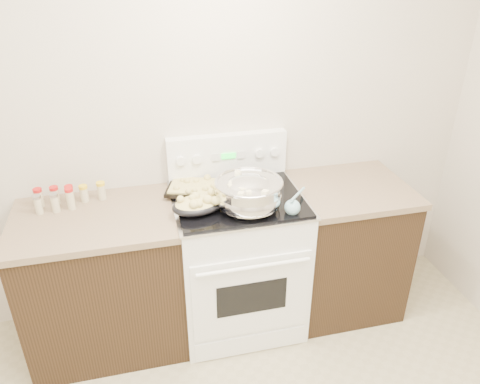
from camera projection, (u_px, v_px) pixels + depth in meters
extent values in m
cube|color=beige|center=(168.00, 116.00, 2.81)|extent=(4.00, 0.05, 2.70)
cube|color=black|center=(105.00, 284.00, 2.85)|extent=(0.90, 0.64, 0.88)
cube|color=brown|center=(94.00, 219.00, 2.63)|extent=(0.93, 0.67, 0.04)
cube|color=black|center=(342.00, 249.00, 3.17)|extent=(0.70, 0.64, 0.88)
cube|color=brown|center=(350.00, 189.00, 2.95)|extent=(0.73, 0.67, 0.04)
cube|color=white|center=(238.00, 262.00, 3.00)|extent=(0.76, 0.66, 0.92)
cube|color=white|center=(252.00, 297.00, 2.72)|extent=(0.70, 0.01, 0.55)
cube|color=black|center=(252.00, 298.00, 2.71)|extent=(0.42, 0.01, 0.22)
cylinder|color=white|center=(254.00, 267.00, 2.57)|extent=(0.65, 0.02, 0.02)
cube|color=white|center=(251.00, 344.00, 2.89)|extent=(0.70, 0.01, 0.14)
cube|color=silver|center=(238.00, 199.00, 2.78)|extent=(0.78, 0.68, 0.01)
cube|color=black|center=(238.00, 197.00, 2.78)|extent=(0.74, 0.64, 0.01)
cube|color=white|center=(227.00, 155.00, 2.96)|extent=(0.76, 0.07, 0.28)
cylinder|color=white|center=(181.00, 161.00, 2.85)|extent=(0.06, 0.02, 0.06)
cylinder|color=white|center=(197.00, 159.00, 2.87)|extent=(0.06, 0.02, 0.06)
cylinder|color=white|center=(260.00, 153.00, 2.95)|extent=(0.06, 0.02, 0.06)
cylinder|color=white|center=(275.00, 152.00, 2.97)|extent=(0.06, 0.02, 0.06)
cube|color=#19E533|center=(229.00, 156.00, 2.92)|extent=(0.09, 0.00, 0.04)
cube|color=silver|center=(216.00, 157.00, 2.90)|extent=(0.05, 0.00, 0.05)
cube|color=silver|center=(241.00, 155.00, 2.93)|extent=(0.05, 0.00, 0.05)
ellipsoid|color=silver|center=(249.00, 196.00, 2.62)|extent=(0.44, 0.44, 0.22)
cylinder|color=silver|center=(249.00, 207.00, 2.65)|extent=(0.21, 0.21, 0.01)
torus|color=silver|center=(249.00, 182.00, 2.57)|extent=(0.38, 0.38, 0.02)
cylinder|color=silver|center=(249.00, 193.00, 2.61)|extent=(0.36, 0.36, 0.13)
cylinder|color=brown|center=(249.00, 184.00, 2.58)|extent=(0.34, 0.34, 0.00)
cube|color=beige|center=(238.00, 173.00, 2.68)|extent=(0.04, 0.04, 0.03)
cube|color=beige|center=(257.00, 181.00, 2.60)|extent=(0.04, 0.04, 0.03)
cube|color=beige|center=(235.00, 182.00, 2.58)|extent=(0.04, 0.04, 0.03)
cube|color=beige|center=(250.00, 179.00, 2.62)|extent=(0.03, 0.03, 0.03)
cube|color=beige|center=(250.00, 187.00, 2.54)|extent=(0.03, 0.03, 0.02)
cube|color=beige|center=(249.00, 193.00, 2.48)|extent=(0.03, 0.03, 0.03)
cube|color=beige|center=(241.00, 195.00, 2.46)|extent=(0.04, 0.04, 0.03)
cube|color=beige|center=(265.00, 193.00, 2.48)|extent=(0.04, 0.04, 0.03)
cube|color=beige|center=(262.00, 181.00, 2.60)|extent=(0.04, 0.04, 0.03)
cube|color=beige|center=(231.00, 185.00, 2.56)|extent=(0.03, 0.03, 0.02)
cube|color=beige|center=(232.00, 183.00, 2.58)|extent=(0.04, 0.04, 0.02)
cube|color=beige|center=(230.00, 186.00, 2.54)|extent=(0.03, 0.03, 0.02)
cube|color=beige|center=(242.00, 190.00, 2.50)|extent=(0.04, 0.04, 0.03)
ellipsoid|color=black|center=(197.00, 205.00, 2.60)|extent=(0.32, 0.25, 0.08)
ellipsoid|color=#D6C372|center=(197.00, 203.00, 2.59)|extent=(0.29, 0.23, 0.06)
sphere|color=#D6C372|center=(208.00, 200.00, 2.56)|extent=(0.05, 0.05, 0.05)
sphere|color=#D6C372|center=(180.00, 199.00, 2.56)|extent=(0.04, 0.04, 0.04)
sphere|color=#D6C372|center=(216.00, 201.00, 2.55)|extent=(0.05, 0.05, 0.05)
sphere|color=#D6C372|center=(196.00, 196.00, 2.60)|extent=(0.05, 0.05, 0.05)
sphere|color=#D6C372|center=(211.00, 192.00, 2.63)|extent=(0.04, 0.04, 0.04)
sphere|color=#D6C372|center=(194.00, 204.00, 2.52)|extent=(0.06, 0.06, 0.06)
sphere|color=#D6C372|center=(199.00, 204.00, 2.53)|extent=(0.04, 0.04, 0.04)
sphere|color=#D6C372|center=(192.00, 198.00, 2.58)|extent=(0.04, 0.04, 0.04)
cube|color=black|center=(197.00, 188.00, 2.84)|extent=(0.41, 0.35, 0.02)
cube|color=#D6C372|center=(197.00, 186.00, 2.84)|extent=(0.37, 0.30, 0.02)
sphere|color=#D6C372|center=(196.00, 181.00, 2.88)|extent=(0.03, 0.03, 0.03)
sphere|color=#D6C372|center=(205.00, 189.00, 2.78)|extent=(0.04, 0.04, 0.04)
sphere|color=#D6C372|center=(189.00, 191.00, 2.75)|extent=(0.04, 0.04, 0.04)
sphere|color=#D6C372|center=(195.00, 190.00, 2.76)|extent=(0.03, 0.03, 0.03)
sphere|color=#D6C372|center=(216.00, 188.00, 2.80)|extent=(0.04, 0.04, 0.04)
sphere|color=#D6C372|center=(176.00, 188.00, 2.79)|extent=(0.04, 0.04, 0.04)
sphere|color=#D6C372|center=(187.00, 181.00, 2.87)|extent=(0.04, 0.04, 0.04)
sphere|color=#D6C372|center=(207.00, 178.00, 2.91)|extent=(0.04, 0.04, 0.04)
sphere|color=#D6C372|center=(182.00, 180.00, 2.88)|extent=(0.03, 0.03, 0.03)
sphere|color=#D6C372|center=(213.00, 186.00, 2.81)|extent=(0.04, 0.04, 0.04)
cylinder|color=tan|center=(247.00, 200.00, 2.72)|extent=(0.17, 0.23, 0.01)
sphere|color=tan|center=(240.00, 208.00, 2.63)|extent=(0.04, 0.04, 0.04)
sphere|color=#7EAFBC|center=(292.00, 207.00, 2.59)|extent=(0.09, 0.09, 0.09)
cylinder|color=#7EAFBC|center=(298.00, 194.00, 2.67)|extent=(0.18, 0.25, 0.08)
cylinder|color=#BFB28C|center=(39.00, 199.00, 2.70)|extent=(0.05, 0.05, 0.09)
cylinder|color=#B21414|center=(37.00, 190.00, 2.67)|extent=(0.05, 0.05, 0.02)
cylinder|color=#BFB28C|center=(55.00, 197.00, 2.73)|extent=(0.05, 0.05, 0.09)
cylinder|color=#B21414|center=(54.00, 188.00, 2.70)|extent=(0.05, 0.05, 0.02)
cylinder|color=#BFB28C|center=(70.00, 195.00, 2.74)|extent=(0.04, 0.04, 0.09)
cylinder|color=#B21414|center=(68.00, 187.00, 2.71)|extent=(0.05, 0.05, 0.02)
cylinder|color=#BFB28C|center=(84.00, 195.00, 2.75)|extent=(0.05, 0.05, 0.09)
cylinder|color=gold|center=(83.00, 187.00, 2.73)|extent=(0.05, 0.05, 0.02)
cylinder|color=#BFB28C|center=(102.00, 192.00, 2.77)|extent=(0.05, 0.05, 0.09)
cylinder|color=gold|center=(100.00, 184.00, 2.75)|extent=(0.05, 0.05, 0.02)
cylinder|color=#BFB28C|center=(38.00, 206.00, 2.63)|extent=(0.04, 0.04, 0.10)
cylinder|color=#B2B2B7|center=(36.00, 197.00, 2.60)|extent=(0.05, 0.05, 0.02)
cylinder|color=#BFB28C|center=(55.00, 204.00, 2.64)|extent=(0.04, 0.04, 0.10)
cylinder|color=#B2B2B7|center=(53.00, 195.00, 2.62)|extent=(0.05, 0.05, 0.02)
cylinder|color=#BFB28C|center=(71.00, 200.00, 2.67)|extent=(0.04, 0.04, 0.11)
cylinder|color=#B21414|center=(69.00, 190.00, 2.64)|extent=(0.05, 0.05, 0.02)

